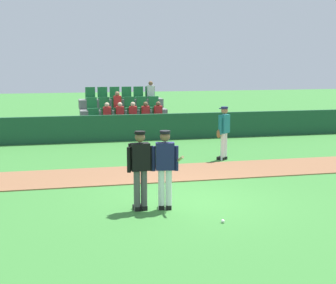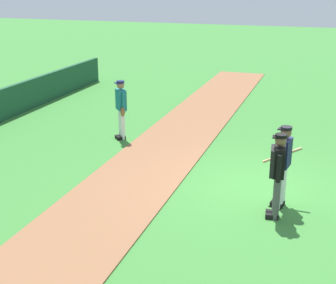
% 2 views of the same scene
% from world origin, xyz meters
% --- Properties ---
extents(ground_plane, '(80.00, 80.00, 0.00)m').
position_xyz_m(ground_plane, '(0.00, 0.00, 0.00)').
color(ground_plane, '#387A33').
extents(infield_dirt_path, '(28.00, 2.23, 0.03)m').
position_xyz_m(infield_dirt_path, '(0.00, 2.88, 0.01)').
color(infield_dirt_path, brown).
rests_on(infield_dirt_path, ground).
extents(dugout_fence, '(20.00, 0.16, 1.07)m').
position_xyz_m(dugout_fence, '(0.00, 9.04, 0.54)').
color(dugout_fence, '#19472D').
rests_on(dugout_fence, ground).
extents(stadium_bleachers, '(3.90, 2.95, 2.30)m').
position_xyz_m(stadium_bleachers, '(0.01, 10.89, 0.63)').
color(stadium_bleachers, slate).
rests_on(stadium_bleachers, ground).
extents(batter_navy_jersey, '(0.64, 0.80, 1.76)m').
position_xyz_m(batter_navy_jersey, '(-0.67, -0.57, 0.97)').
color(batter_navy_jersey, white).
rests_on(batter_navy_jersey, ground).
extents(umpire_home_plate, '(0.59, 0.33, 1.76)m').
position_xyz_m(umpire_home_plate, '(-1.22, -0.51, 1.00)').
color(umpire_home_plate, '#4C4C4C').
rests_on(umpire_home_plate, ground).
extents(runner_teal_jersey, '(0.58, 0.49, 1.76)m').
position_xyz_m(runner_teal_jersey, '(2.40, 4.42, 0.96)').
color(runner_teal_jersey, white).
rests_on(runner_teal_jersey, ground).
extents(baseball, '(0.07, 0.07, 0.07)m').
position_xyz_m(baseball, '(0.27, -1.75, 0.04)').
color(baseball, white).
rests_on(baseball, ground).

